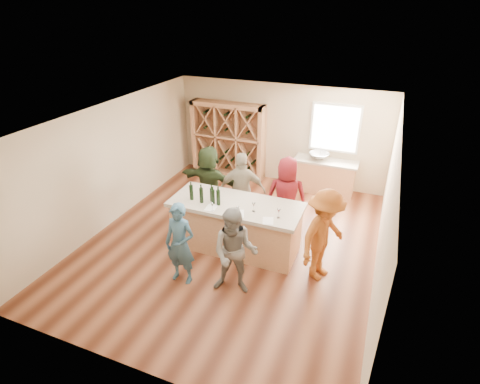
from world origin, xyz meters
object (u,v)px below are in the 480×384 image
at_px(person_near_right, 235,252).
at_px(person_server, 324,236).
at_px(person_far_mid, 242,191).
at_px(person_far_left, 209,182).
at_px(wine_bottle_e, 218,198).
at_px(wine_bottle_c, 212,195).
at_px(person_near_left, 180,244).
at_px(tasting_counter_base, 236,227).
at_px(wine_rack, 228,140).
at_px(wine_bottle_a, 191,192).
at_px(person_far_right, 286,197).
at_px(sink, 319,156).
at_px(wine_bottle_d, 213,197).
at_px(wine_bottle_b, 201,195).

distance_m(person_near_right, person_server, 1.68).
bearing_deg(person_far_mid, person_server, 134.32).
bearing_deg(person_near_right, person_far_left, 113.63).
relative_size(wine_bottle_e, person_near_right, 0.19).
bearing_deg(person_far_left, wine_bottle_e, 126.14).
xyz_separation_m(wine_bottle_c, person_far_left, (-0.60, 1.11, -0.33)).
bearing_deg(person_near_left, tasting_counter_base, 68.45).
relative_size(wine_rack, person_near_right, 1.30).
bearing_deg(wine_bottle_e, wine_bottle_a, 179.82).
relative_size(wine_bottle_a, person_server, 0.17).
bearing_deg(person_server, person_far_right, 63.97).
xyz_separation_m(sink, wine_bottle_d, (-1.47, -3.55, 0.22)).
bearing_deg(tasting_counter_base, sink, 72.71).
xyz_separation_m(wine_bottle_b, wine_bottle_d, (0.24, 0.04, -0.01)).
height_order(wine_bottle_d, person_far_left, person_far_left).
bearing_deg(person_near_right, wine_rack, 103.15).
distance_m(tasting_counter_base, wine_bottle_d, 0.86).
relative_size(wine_bottle_b, person_near_left, 0.20).
relative_size(wine_bottle_a, wine_bottle_d, 1.06).
bearing_deg(wine_bottle_d, tasting_counter_base, 23.52).
xyz_separation_m(wine_rack, person_far_right, (2.46, -2.48, -0.19)).
bearing_deg(wine_bottle_e, wine_rack, 110.47).
relative_size(wine_bottle_b, person_far_mid, 0.18).
xyz_separation_m(tasting_counter_base, wine_bottle_b, (-0.66, -0.23, 0.74)).
bearing_deg(person_near_right, tasting_counter_base, 100.17).
relative_size(person_near_right, person_server, 0.92).
bearing_deg(wine_bottle_a, wine_rack, 101.59).
distance_m(wine_bottle_b, wine_bottle_e, 0.36).
xyz_separation_m(wine_bottle_b, person_far_mid, (0.46, 1.08, -0.33)).
xyz_separation_m(person_server, person_far_right, (-1.05, 1.23, -0.00)).
bearing_deg(person_server, person_far_mid, 84.65).
relative_size(wine_bottle_e, person_server, 0.18).
xyz_separation_m(wine_bottle_a, person_near_right, (1.41, -1.07, -0.40)).
bearing_deg(person_far_right, wine_bottle_e, 31.33).
distance_m(wine_rack, person_server, 5.11).
bearing_deg(wine_bottle_d, wine_rack, 108.81).
relative_size(wine_bottle_d, person_near_right, 0.18).
distance_m(wine_bottle_a, wine_bottle_d, 0.49).
height_order(wine_bottle_a, person_near_left, person_near_left).
bearing_deg(tasting_counter_base, person_near_left, -111.75).
relative_size(person_server, person_far_mid, 1.01).
relative_size(wine_bottle_a, wine_bottle_c, 1.11).
height_order(tasting_counter_base, person_far_mid, person_far_mid).
xyz_separation_m(person_near_right, person_far_mid, (-0.70, 2.11, 0.07)).
bearing_deg(person_far_left, person_server, 159.02).
bearing_deg(wine_bottle_a, person_near_left, -72.39).
bearing_deg(person_far_right, wine_bottle_b, 24.10).
bearing_deg(wine_rack, person_near_right, -65.34).
distance_m(tasting_counter_base, wine_bottle_a, 1.19).
bearing_deg(sink, person_far_right, -95.63).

